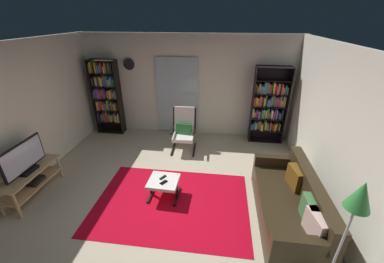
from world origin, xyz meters
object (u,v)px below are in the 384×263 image
Objects in this scene: tv_stand at (32,179)px; ottoman at (164,183)px; bookshelf_near_tv at (107,95)px; bookshelf_near_sofa at (269,106)px; floor_lamp_by_sofa at (356,207)px; television at (24,159)px; cell_phone at (163,182)px; lounge_armchair at (184,128)px; wall_clock at (129,64)px; tv_remote at (163,177)px; leather_sofa at (290,204)px.

tv_stand is 2.37m from ottoman.
bookshelf_near_tv reaches higher than ottoman.
bookshelf_near_sofa is 3.94m from floor_lamp_by_sofa.
floor_lamp_by_sofa is at bearing -14.92° from television.
cell_phone is at bearing 4.30° from tv_stand.
bookshelf_near_tv is at bearing 163.19° from lounge_armchair.
tv_stand is 0.44m from television.
tv_stand is 4.07× the size of wall_clock.
lounge_armchair is at bearing 122.27° from cell_phone.
lounge_armchair is 0.60× the size of floor_lamp_by_sofa.
bookshelf_near_tv is 1.03× the size of bookshelf_near_sofa.
bookshelf_near_tv is 2.33m from lounge_armchair.
tv_stand is at bearing -140.24° from lounge_armchair.
tv_remote is at bearing -93.61° from lounge_armchair.
lounge_armchair is (2.17, -0.66, -0.54)m from bookshelf_near_tv.
bookshelf_near_sofa is 1.14× the size of floor_lamp_by_sofa.
bookshelf_near_sofa is at bearing 18.19° from lounge_armchair.
tv_remote is at bearing 171.13° from leather_sofa.
bookshelf_near_tv is 4.20m from bookshelf_near_sofa.
television is 3.18m from lounge_armchair.
tv_stand is at bearing 179.71° from leather_sofa.
leather_sofa is at bearing -0.29° from tv_stand.
bookshelf_near_sofa is (4.20, 0.01, -0.13)m from bookshelf_near_tv.
leather_sofa reaches higher than tv_stand.
ottoman is (-2.11, -2.45, -0.65)m from bookshelf_near_sofa.
bookshelf_near_tv reaches higher than leather_sofa.
leather_sofa reaches higher than tv_remote.
lounge_armchair is at bearing -16.81° from bookshelf_near_tv.
bookshelf_near_sofa reaches higher than cell_phone.
tv_stand is at bearing -95.56° from bookshelf_near_tv.
bookshelf_near_tv reaches higher than cell_phone.
tv_remote reaches higher than ottoman.
bookshelf_near_tv is 5.81m from floor_lamp_by_sofa.
tv_stand is at bearing -107.43° from wall_clock.
wall_clock reaches higher than leather_sofa.
wall_clock is at bearing 131.64° from floor_lamp_by_sofa.
tv_remote is at bearing -131.82° from bookshelf_near_sofa.
tv_stand reaches higher than ottoman.
ottoman is 0.32× the size of floor_lamp_by_sofa.
bookshelf_near_sofa is at bearing 91.25° from floor_lamp_by_sofa.
bookshelf_near_tv is at bearing 161.67° from tv_remote.
tv_remote is 1.03× the size of cell_phone.
ottoman is (2.09, -2.44, -0.78)m from bookshelf_near_tv.
lounge_armchair is (2.43, 2.04, -0.24)m from television.
floor_lamp_by_sofa is at bearing -85.24° from leather_sofa.
lounge_armchair is at bearing 117.05° from tv_remote.
floor_lamp_by_sofa reaches higher than cell_phone.
floor_lamp_by_sofa is (4.28, -3.90, 0.34)m from bookshelf_near_tv.
tv_remote is (2.33, 0.32, -0.40)m from television.
bookshelf_near_tv reaches higher than tv_stand.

